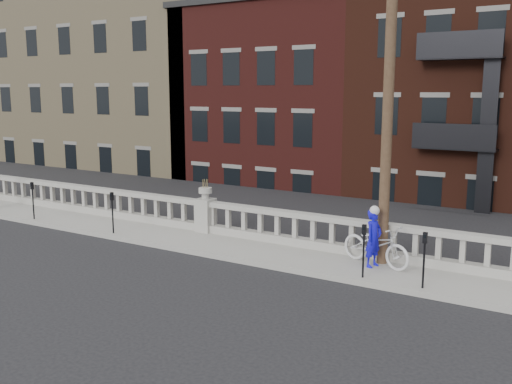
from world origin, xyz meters
TOP-DOWN VIEW (x-y plane):
  - ground at (0.00, 0.00)m, footprint 120.00×120.00m
  - sidewalk at (0.00, 3.00)m, footprint 32.00×2.20m
  - balustrade at (0.00, 3.95)m, footprint 28.00×0.34m
  - planter_pedestal at (0.00, 3.95)m, footprint 0.55×0.55m
  - lower_level at (0.56, 23.04)m, footprint 80.00×44.00m
  - utility_pole at (6.20, 3.60)m, footprint 1.60×0.28m
  - parking_meter_b at (-6.45, 2.15)m, footprint 0.10×0.09m
  - parking_meter_c at (-2.44, 2.15)m, footprint 0.10×0.09m
  - parking_meter_d at (6.21, 2.15)m, footprint 0.10×0.09m
  - parking_meter_e at (7.71, 2.15)m, footprint 0.10×0.09m
  - bicycle at (6.11, 3.33)m, footprint 2.23×1.32m
  - cyclist at (6.10, 3.15)m, footprint 0.49×0.63m

SIDE VIEW (x-z plane):
  - ground at x=0.00m, z-range 0.00..0.00m
  - sidewalk at x=0.00m, z-range 0.00..0.15m
  - balustrade at x=0.00m, z-range 0.13..1.16m
  - bicycle at x=6.11m, z-range 0.15..1.26m
  - planter_pedestal at x=0.00m, z-range -0.05..1.71m
  - cyclist at x=6.10m, z-range 0.15..1.69m
  - parking_meter_b at x=-6.45m, z-range 0.32..1.68m
  - parking_meter_c at x=-2.44m, z-range 0.32..1.68m
  - parking_meter_d at x=6.21m, z-range 0.32..1.68m
  - parking_meter_e at x=7.71m, z-range 0.32..1.68m
  - lower_level at x=0.56m, z-range -7.77..13.03m
  - utility_pole at x=6.20m, z-range 0.24..10.24m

